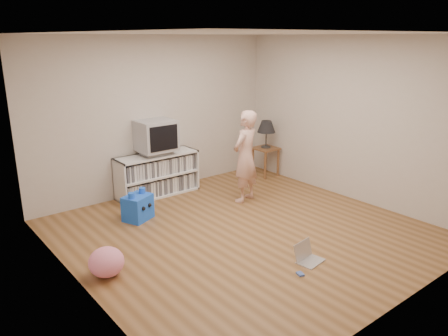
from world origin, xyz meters
TOP-DOWN VIEW (x-y plane):
  - ground at (0.00, 0.00)m, footprint 4.50×4.50m
  - walls at (0.00, 0.00)m, footprint 4.52×4.52m
  - ceiling at (0.00, 0.00)m, footprint 4.50×4.50m
  - media_unit at (-0.16, 2.04)m, footprint 1.40×0.45m
  - dvd_deck at (-0.16, 2.02)m, footprint 0.45×0.35m
  - crt_tv at (-0.16, 2.02)m, footprint 0.60×0.53m
  - side_table at (1.99, 1.65)m, footprint 0.42×0.42m
  - table_lamp at (1.99, 1.65)m, footprint 0.34×0.34m
  - person at (0.80, 0.89)m, footprint 0.62×0.50m
  - laptop at (0.05, -1.08)m, footprint 0.36×0.30m
  - playing_cards at (-0.26, -1.25)m, footprint 0.09×0.11m
  - plush_blue at (-0.93, 1.27)m, footprint 0.48×0.44m
  - plush_pink at (-1.95, 0.09)m, footprint 0.43×0.43m

SIDE VIEW (x-z plane):
  - ground at x=0.00m, z-range 0.00..0.00m
  - playing_cards at x=-0.26m, z-range 0.00..0.02m
  - laptop at x=0.05m, z-range -0.05..0.17m
  - plush_pink at x=-1.95m, z-range 0.00..0.33m
  - plush_blue at x=-0.93m, z-range -0.03..0.42m
  - media_unit at x=-0.16m, z-range 0.00..0.70m
  - side_table at x=1.99m, z-range 0.14..0.69m
  - dvd_deck at x=-0.16m, z-range 0.70..0.77m
  - person at x=0.80m, z-range 0.00..1.48m
  - table_lamp at x=1.99m, z-range 0.68..1.20m
  - crt_tv at x=-0.16m, z-range 0.77..1.27m
  - walls at x=0.00m, z-range 0.00..2.60m
  - ceiling at x=0.00m, z-range 2.60..2.60m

